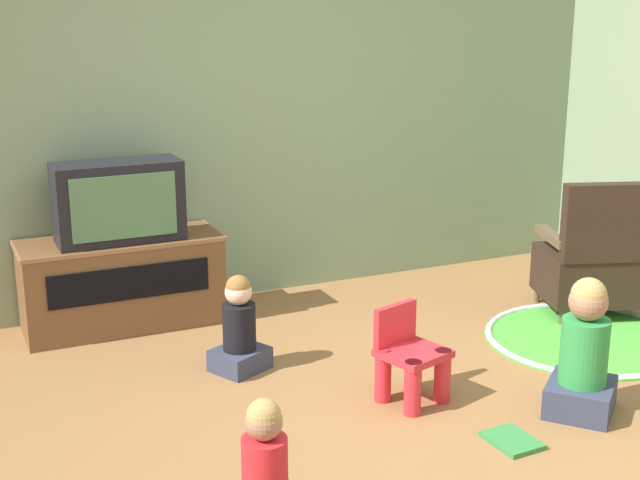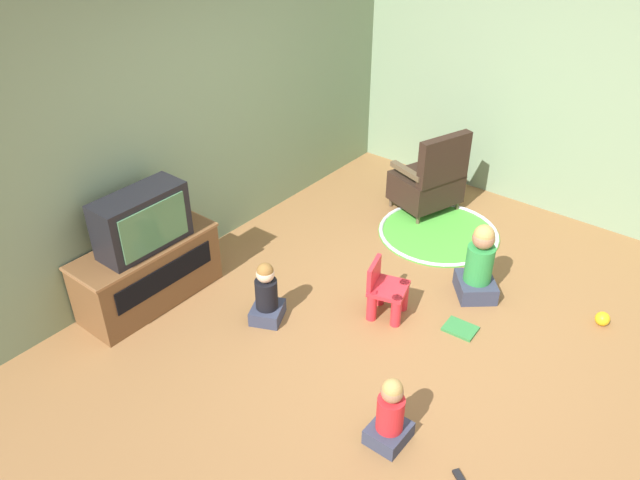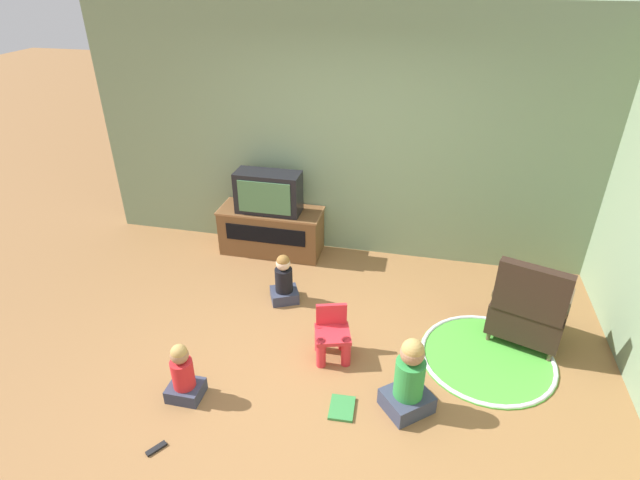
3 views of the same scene
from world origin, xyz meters
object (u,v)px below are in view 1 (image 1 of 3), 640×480
at_px(child_watching_left, 265,472).
at_px(child_watching_center, 584,355).
at_px(yellow_kid_chair, 410,362).
at_px(child_watching_right, 239,329).
at_px(black_armchair, 596,263).
at_px(book, 512,441).
at_px(tv_cabinet, 122,281).
at_px(television, 118,202).

bearing_deg(child_watching_left, child_watching_center, 8.39).
relative_size(yellow_kid_chair, child_watching_left, 0.90).
xyz_separation_m(yellow_kid_chair, child_watching_right, (-0.65, 0.70, 0.03)).
relative_size(black_armchair, yellow_kid_chair, 1.85).
distance_m(yellow_kid_chair, book, 0.65).
bearing_deg(child_watching_center, child_watching_left, 148.21).
relative_size(tv_cabinet, television, 1.63).
bearing_deg(television, child_watching_left, -89.68).
relative_size(child_watching_right, book, 2.07).
distance_m(child_watching_right, book, 1.56).
xyz_separation_m(black_armchair, child_watching_center, (-0.99, -1.05, -0.05)).
bearing_deg(yellow_kid_chair, child_watching_center, -50.70).
xyz_separation_m(black_armchair, yellow_kid_chair, (-1.68, -0.59, -0.14)).
bearing_deg(child_watching_left, book, 6.11).
height_order(black_armchair, child_watching_right, black_armchair).
bearing_deg(child_watching_right, tv_cabinet, 89.12).
xyz_separation_m(child_watching_center, book, (-0.49, -0.13, -0.28)).
bearing_deg(television, black_armchair, -20.05).
bearing_deg(black_armchair, tv_cabinet, -2.03).
relative_size(tv_cabinet, black_armchair, 1.36).
bearing_deg(book, black_armchair, -54.67).
height_order(yellow_kid_chair, child_watching_center, child_watching_center).
bearing_deg(yellow_kid_chair, child_watching_right, 115.65).
xyz_separation_m(yellow_kid_chair, child_watching_center, (0.69, -0.46, 0.09)).
bearing_deg(book, child_watching_left, 93.29).
bearing_deg(book, yellow_kid_chair, 15.50).
height_order(television, child_watching_right, television).
distance_m(yellow_kid_chair, child_watching_center, 0.83).
relative_size(child_watching_center, child_watching_right, 1.28).
distance_m(tv_cabinet, book, 2.57).
distance_m(child_watching_left, child_watching_right, 1.49).
distance_m(tv_cabinet, child_watching_right, 1.02).
xyz_separation_m(child_watching_right, book, (0.84, -1.29, -0.22)).
bearing_deg(child_watching_center, television, 90.07).
distance_m(television, book, 2.63).
height_order(yellow_kid_chair, child_watching_left, child_watching_left).
bearing_deg(child_watching_left, tv_cabinet, 90.00).
distance_m(tv_cabinet, television, 0.50).
distance_m(tv_cabinet, child_watching_left, 2.36).
xyz_separation_m(tv_cabinet, book, (1.26, -2.22, -0.28)).
bearing_deg(child_watching_center, yellow_kid_chair, 105.68).
height_order(black_armchair, child_watching_left, black_armchair).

